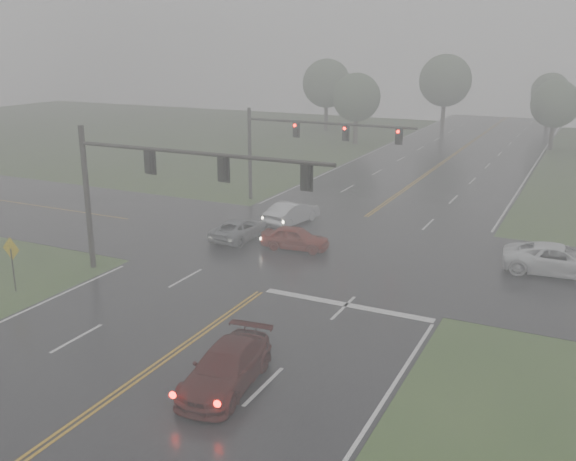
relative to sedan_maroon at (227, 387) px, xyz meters
The scene contains 17 objects.
ground 6.34m from the sedan_maroon, 121.03° to the right, with size 180.00×180.00×0.00m, color #314B20.
main_road 14.93m from the sedan_maroon, 102.64° to the left, with size 18.00×160.00×0.02m, color black.
cross_street 16.89m from the sedan_maroon, 101.16° to the left, with size 120.00×14.00×0.02m, color black.
stop_bar 9.05m from the sedan_maroon, 82.18° to the left, with size 8.50×0.50×0.01m, color silver.
sedan_maroon is the anchor object (origin of this frame).
sedan_red 16.33m from the sedan_maroon, 106.55° to the left, with size 1.66×4.13×1.41m, color maroon.
sedan_silver 21.92m from the sedan_maroon, 109.43° to the left, with size 1.63×4.67×1.54m, color silver.
car_grey 18.21m from the sedan_maroon, 118.55° to the left, with size 2.18×4.72×1.31m, color slate.
pickup_white 20.59m from the sedan_maroon, 61.11° to the left, with size 2.65×5.75×1.60m, color silver.
signal_gantry_near 13.14m from the sedan_maroon, 138.77° to the left, with size 14.60×0.35×7.89m.
signal_gantry_far 27.93m from the sedan_maroon, 109.80° to the left, with size 13.39×0.37×7.21m.
sign_diamond_west 14.94m from the sedan_maroon, 166.99° to the left, with size 1.18×0.12×2.84m.
tree_nw_a 58.94m from the sedan_maroon, 105.75° to the left, with size 5.81×5.81×8.53m.
tree_ne_a 62.59m from the sedan_maroon, 84.46° to the left, with size 5.45×5.45×8.00m.
tree_n_mid 73.81m from the sedan_maroon, 97.07° to the left, with size 7.15×7.15×10.50m.
tree_nw_b 70.84m from the sedan_maroon, 109.87° to the left, with size 6.70×6.70×9.84m.
tree_n_far 82.72m from the sedan_maroon, 87.31° to the left, with size 5.36×5.36×7.87m.
Camera 1 is at (14.46, -12.32, 12.15)m, focal length 40.00 mm.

